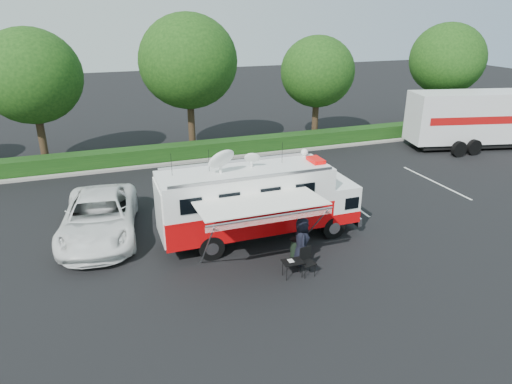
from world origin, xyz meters
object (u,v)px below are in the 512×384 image
folding_table (293,262)px  semi_trailer (499,118)px  white_suv (102,236)px  trash_bin (296,248)px  command_truck (258,201)px

folding_table → semi_trailer: 22.88m
white_suv → trash_bin: (7.05, -4.36, 0.38)m
folding_table → trash_bin: bearing=60.0°
semi_trailer → folding_table: bearing=-152.1°
white_suv → semi_trailer: 27.06m
white_suv → folding_table: 8.48m
white_suv → trash_bin: size_ratio=8.38×
trash_bin → semi_trailer: semi_trailer is taller
white_suv → trash_bin: 8.30m
white_suv → semi_trailer: semi_trailer is taller
folding_table → white_suv: bearing=138.4°
command_truck → semi_trailer: command_truck is taller
folding_table → trash_bin: size_ratio=0.99×
command_truck → semi_trailer: bearing=20.3°
folding_table → semi_trailer: bearing=27.9°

